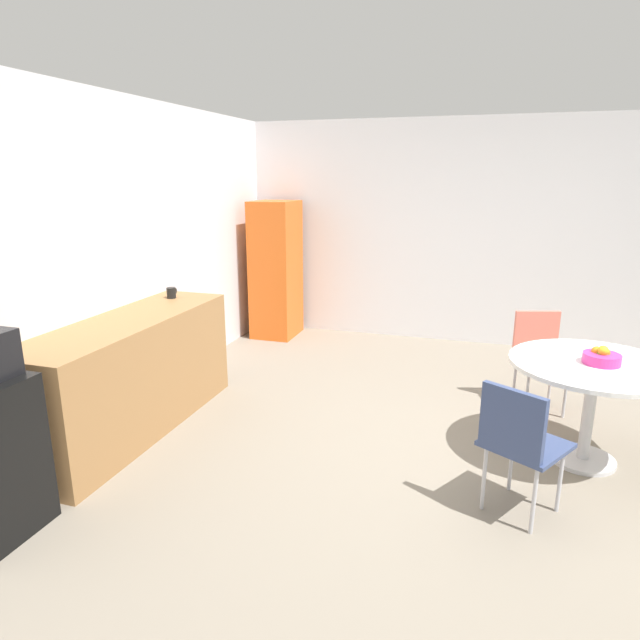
{
  "coord_description": "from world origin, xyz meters",
  "views": [
    {
      "loc": [
        -3.63,
        0.05,
        1.96
      ],
      "look_at": [
        -0.01,
        1.18,
        0.95
      ],
      "focal_mm": 30.57,
      "sensor_mm": 36.0,
      "label": 1
    }
  ],
  "objects_px": {
    "round_table": "(593,381)",
    "fruit_bowl": "(602,357)",
    "locker_cabinet": "(276,270)",
    "chair_coral": "(539,348)",
    "chair_navy": "(518,436)",
    "mug_white": "(171,293)"
  },
  "relations": [
    {
      "from": "locker_cabinet",
      "to": "chair_coral",
      "type": "xyz_separation_m",
      "value": [
        -1.38,
        -2.97,
        -0.31
      ]
    },
    {
      "from": "round_table",
      "to": "mug_white",
      "type": "bearing_deg",
      "value": 85.62
    },
    {
      "from": "chair_coral",
      "to": "round_table",
      "type": "bearing_deg",
      "value": -163.75
    },
    {
      "from": "round_table",
      "to": "chair_navy",
      "type": "relative_size",
      "value": 1.34
    },
    {
      "from": "round_table",
      "to": "locker_cabinet",
      "type": "bearing_deg",
      "value": 54.47
    },
    {
      "from": "fruit_bowl",
      "to": "mug_white",
      "type": "relative_size",
      "value": 1.86
    },
    {
      "from": "round_table",
      "to": "fruit_bowl",
      "type": "xyz_separation_m",
      "value": [
        -0.01,
        -0.03,
        0.18
      ]
    },
    {
      "from": "chair_navy",
      "to": "locker_cabinet",
      "type": "bearing_deg",
      "value": 41.02
    },
    {
      "from": "locker_cabinet",
      "to": "round_table",
      "type": "xyz_separation_m",
      "value": [
        -2.31,
        -3.24,
        -0.23
      ]
    },
    {
      "from": "fruit_bowl",
      "to": "chair_navy",
      "type": "bearing_deg",
      "value": 147.13
    },
    {
      "from": "locker_cabinet",
      "to": "mug_white",
      "type": "distance_m",
      "value": 2.06
    },
    {
      "from": "round_table",
      "to": "fruit_bowl",
      "type": "bearing_deg",
      "value": -104.31
    },
    {
      "from": "chair_coral",
      "to": "fruit_bowl",
      "type": "bearing_deg",
      "value": -162.07
    },
    {
      "from": "chair_navy",
      "to": "round_table",
      "type": "bearing_deg",
      "value": -30.98
    },
    {
      "from": "chair_coral",
      "to": "locker_cabinet",
      "type": "bearing_deg",
      "value": 65.08
    },
    {
      "from": "round_table",
      "to": "mug_white",
      "type": "height_order",
      "value": "mug_white"
    },
    {
      "from": "chair_coral",
      "to": "chair_navy",
      "type": "bearing_deg",
      "value": 172.63
    },
    {
      "from": "mug_white",
      "to": "chair_navy",
      "type": "bearing_deg",
      "value": -110.63
    },
    {
      "from": "locker_cabinet",
      "to": "round_table",
      "type": "distance_m",
      "value": 3.99
    },
    {
      "from": "locker_cabinet",
      "to": "fruit_bowl",
      "type": "distance_m",
      "value": 4.01
    },
    {
      "from": "chair_navy",
      "to": "mug_white",
      "type": "bearing_deg",
      "value": 69.37
    },
    {
      "from": "round_table",
      "to": "chair_coral",
      "type": "distance_m",
      "value": 0.98
    }
  ]
}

